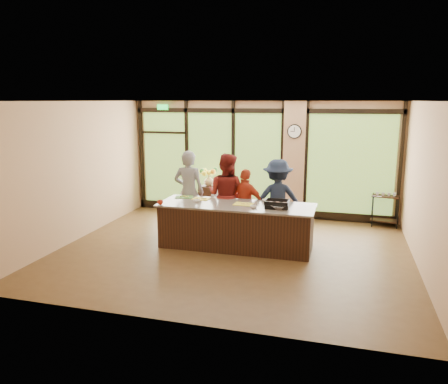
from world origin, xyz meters
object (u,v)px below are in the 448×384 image
Objects in this scene: island_base at (236,227)px; cook_right at (277,199)px; cook_left at (189,192)px; roasting_pan at (277,206)px; bar_cart at (385,206)px; flower_stand at (209,201)px.

cook_right is (0.72, 0.83, 0.44)m from island_base.
roasting_pan is (2.14, -0.77, 0.00)m from cook_left.
cook_right is 2.10× the size of bar_cart.
island_base is 6.69× the size of roasting_pan.
roasting_pan reaches higher than flower_stand.
island_base is 3.67× the size of bar_cart.
island_base is 3.71× the size of flower_stand.
flower_stand is at bearing 120.49° from island_base.
cook_left reaches higher than flower_stand.
cook_left reaches higher than roasting_pan.
roasting_pan is 0.55× the size of bar_cart.
flower_stand is (0.03, 1.45, -0.54)m from cook_left.
cook_left is 2.29× the size of flower_stand.
flower_stand is (-1.98, 1.32, -0.47)m from cook_right.
cook_right is at bearing -135.44° from bar_cart.
cook_left is at bearing -11.05° from cook_right.
bar_cart is at bearing 38.32° from island_base.
island_base is 1.75× the size of cook_right.
flower_stand is (-1.27, 2.15, -0.02)m from island_base.
island_base is 1.56m from cook_left.
island_base is 1.00m from roasting_pan.
cook_left is 2.02m from cook_right.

